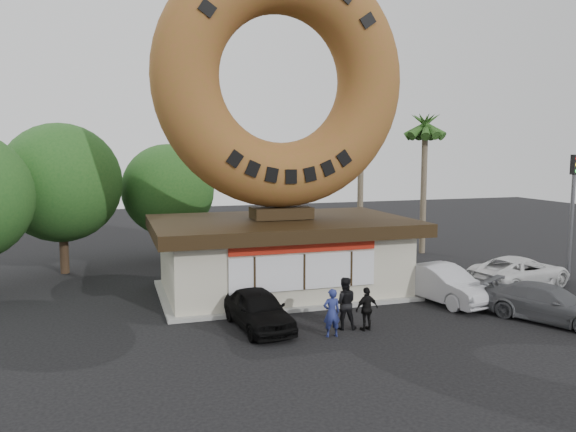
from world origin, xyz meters
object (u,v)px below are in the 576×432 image
at_px(street_lamp, 203,180).
at_px(traffic_signal, 573,201).
at_px(donut_shop, 281,253).
at_px(giant_donut, 281,79).
at_px(car_silver, 442,284).
at_px(person_left, 332,313).
at_px(person_right, 367,309).
at_px(car_grey, 549,304).
at_px(person_center, 344,303).
at_px(car_white, 520,272).
at_px(car_black, 258,309).

bearing_deg(street_lamp, traffic_signal, -37.14).
relative_size(donut_shop, giant_donut, 1.02).
bearing_deg(traffic_signal, street_lamp, 142.86).
xyz_separation_m(giant_donut, car_silver, (5.92, -3.59, -8.54)).
distance_m(giant_donut, person_left, 10.56).
bearing_deg(donut_shop, street_lamp, 100.50).
xyz_separation_m(person_right, car_grey, (6.85, -1.07, -0.10)).
xyz_separation_m(street_lamp, car_grey, (10.00, -17.11, -3.81)).
relative_size(traffic_signal, person_center, 3.27).
height_order(person_center, car_white, person_center).
xyz_separation_m(person_right, car_white, (9.49, 3.61, -0.06)).
xyz_separation_m(giant_donut, person_left, (-0.13, -6.30, -8.47)).
bearing_deg(car_silver, donut_shop, 136.83).
height_order(street_lamp, person_right, street_lamp).
relative_size(person_left, car_grey, 0.36).
bearing_deg(street_lamp, giant_donut, -79.49).
bearing_deg(person_left, traffic_signal, -161.98).
xyz_separation_m(person_center, car_silver, (5.32, 2.06, -0.17)).
relative_size(street_lamp, person_right, 5.19).
bearing_deg(giant_donut, person_left, -91.20).
relative_size(person_center, car_black, 0.46).
bearing_deg(donut_shop, person_center, -83.90).
bearing_deg(car_white, donut_shop, 65.08).
distance_m(donut_shop, giant_donut, 7.53).
xyz_separation_m(donut_shop, car_black, (-2.27, -4.66, -1.08)).
height_order(giant_donut, car_white, giant_donut).
bearing_deg(car_white, traffic_signal, -94.68).
bearing_deg(car_black, street_lamp, 82.65).
height_order(donut_shop, person_center, donut_shop).
relative_size(car_black, car_grey, 0.88).
relative_size(car_black, car_white, 0.80).
relative_size(giant_donut, car_grey, 2.39).
xyz_separation_m(person_center, car_black, (-2.87, 0.98, -0.24)).
distance_m(giant_donut, person_right, 10.53).
height_order(donut_shop, car_black, donut_shop).
bearing_deg(car_white, car_grey, 138.25).
distance_m(street_lamp, car_grey, 20.18).
bearing_deg(person_left, donut_shop, -90.07).
bearing_deg(car_white, street_lamp, 33.20).
xyz_separation_m(giant_donut, person_right, (1.29, -6.05, -8.53)).
relative_size(person_left, person_center, 0.89).
distance_m(person_left, car_silver, 6.63).
xyz_separation_m(person_left, car_white, (10.92, 3.86, -0.12)).
distance_m(street_lamp, person_right, 16.77).
relative_size(person_left, car_white, 0.33).
bearing_deg(giant_donut, car_silver, -31.25).
distance_m(traffic_signal, person_right, 13.69).
height_order(giant_donut, traffic_signal, giant_donut).
bearing_deg(street_lamp, person_center, -81.07).
bearing_deg(car_grey, street_lamp, 91.77).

